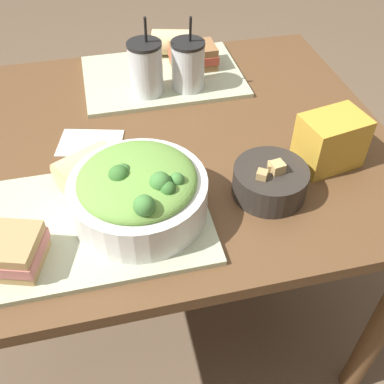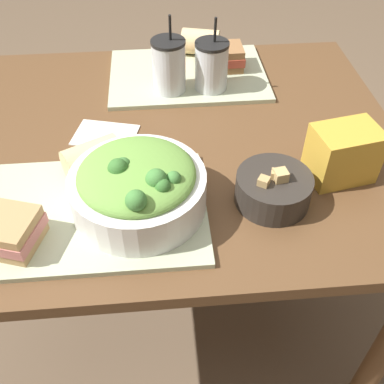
# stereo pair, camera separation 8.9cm
# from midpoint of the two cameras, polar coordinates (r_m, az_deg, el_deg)

# --- Properties ---
(ground_plane) EXTENTS (12.00, 12.00, 0.00)m
(ground_plane) POSITION_cam_midpoint_polar(r_m,az_deg,el_deg) (1.64, -4.80, -14.22)
(ground_plane) COLOR brown
(dining_table) EXTENTS (1.12, 0.91, 0.74)m
(dining_table) POSITION_cam_midpoint_polar(r_m,az_deg,el_deg) (1.16, -6.63, 2.37)
(dining_table) COLOR brown
(dining_table) RESTS_ON ground_plane
(tray_near) EXTENTS (0.44, 0.31, 0.01)m
(tray_near) POSITION_cam_midpoint_polar(r_m,az_deg,el_deg) (0.91, -14.76, -3.72)
(tray_near) COLOR #B2BC99
(tray_near) RESTS_ON dining_table
(tray_far) EXTENTS (0.44, 0.31, 0.01)m
(tray_far) POSITION_cam_midpoint_polar(r_m,az_deg,el_deg) (1.32, -5.72, 14.36)
(tray_far) COLOR #B2BC99
(tray_far) RESTS_ON dining_table
(salad_bowl) EXTENTS (0.26, 0.26, 0.13)m
(salad_bowl) POSITION_cam_midpoint_polar(r_m,az_deg,el_deg) (0.86, -9.75, 0.01)
(salad_bowl) COLOR white
(salad_bowl) RESTS_ON tray_near
(soup_bowl) EXTENTS (0.15, 0.15, 0.09)m
(soup_bowl) POSITION_cam_midpoint_polar(r_m,az_deg,el_deg) (0.92, 7.19, 1.33)
(soup_bowl) COLOR #2D2823
(soup_bowl) RESTS_ON dining_table
(sandwich_near) EXTENTS (0.15, 0.13, 0.06)m
(sandwich_near) POSITION_cam_midpoint_polar(r_m,az_deg,el_deg) (0.86, -25.28, -6.91)
(sandwich_near) COLOR tan
(sandwich_near) RESTS_ON tray_near
(baguette_near) EXTENTS (0.14, 0.12, 0.07)m
(baguette_near) POSITION_cam_midpoint_polar(r_m,az_deg,el_deg) (0.96, -15.91, 2.91)
(baguette_near) COLOR #DBBC84
(baguette_near) RESTS_ON tray_near
(sandwich_far) EXTENTS (0.13, 0.09, 0.06)m
(sandwich_far) POSITION_cam_midpoint_polar(r_m,az_deg,el_deg) (1.34, -1.83, 16.79)
(sandwich_far) COLOR olive
(sandwich_far) RESTS_ON tray_far
(baguette_far) EXTENTS (0.12, 0.10, 0.07)m
(baguette_far) POSITION_cam_midpoint_polar(r_m,az_deg,el_deg) (1.41, -4.51, 18.37)
(baguette_far) COLOR #DBBC84
(baguette_far) RESTS_ON tray_far
(drink_cup_dark) EXTENTS (0.09, 0.09, 0.21)m
(drink_cup_dark) POSITION_cam_midpoint_polar(r_m,az_deg,el_deg) (1.21, -8.03, 15.05)
(drink_cup_dark) COLOR silver
(drink_cup_dark) RESTS_ON tray_far
(drink_cup_red) EXTENTS (0.09, 0.09, 0.20)m
(drink_cup_red) POSITION_cam_midpoint_polar(r_m,az_deg,el_deg) (1.22, -2.66, 15.55)
(drink_cup_red) COLOR silver
(drink_cup_red) RESTS_ON tray_far
(chip_bag) EXTENTS (0.15, 0.12, 0.12)m
(chip_bag) POSITION_cam_midpoint_polar(r_m,az_deg,el_deg) (1.01, 14.81, 6.18)
(chip_bag) COLOR gold
(chip_bag) RESTS_ON dining_table
(napkin_folded) EXTENTS (0.17, 0.14, 0.00)m
(napkin_folded) POSITION_cam_midpoint_polar(r_m,az_deg,el_deg) (1.10, -15.05, 5.93)
(napkin_folded) COLOR silver
(napkin_folded) RESTS_ON dining_table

